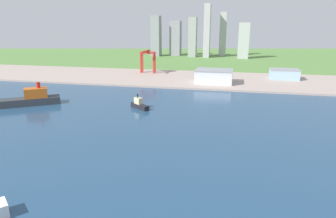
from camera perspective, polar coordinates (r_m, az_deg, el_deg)
name	(u,v)px	position (r m, az deg, el deg)	size (l,w,h in m)	color
ground_plane	(170,119)	(256.14, 0.32, -1.86)	(2400.00, 2400.00, 0.00)	#58843F
water_bay	(150,145)	(201.44, -3.38, -6.86)	(840.00, 360.00, 0.15)	navy
industrial_pier	(198,79)	(438.34, 5.71, 5.64)	(840.00, 140.00, 2.50)	#AA968A
container_barge	(31,99)	(328.20, -24.46, 1.76)	(56.66, 45.13, 22.21)	#2D3338
tugboat_small	(139,105)	(287.06, -5.44, 0.82)	(21.36, 17.79, 13.77)	black
port_crane_red	(147,57)	(482.69, -3.91, 9.86)	(23.18, 41.55, 36.00)	#B72D23
warehouse_main	(214,76)	(405.25, 8.68, 6.15)	(48.38, 37.31, 17.50)	silver
warehouse_annex	(284,74)	(459.18, 21.09, 6.19)	(39.32, 26.93, 14.19)	#99BCD1
distant_skyline	(194,36)	(763.35, 5.02, 13.51)	(236.10, 67.57, 124.16)	gray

